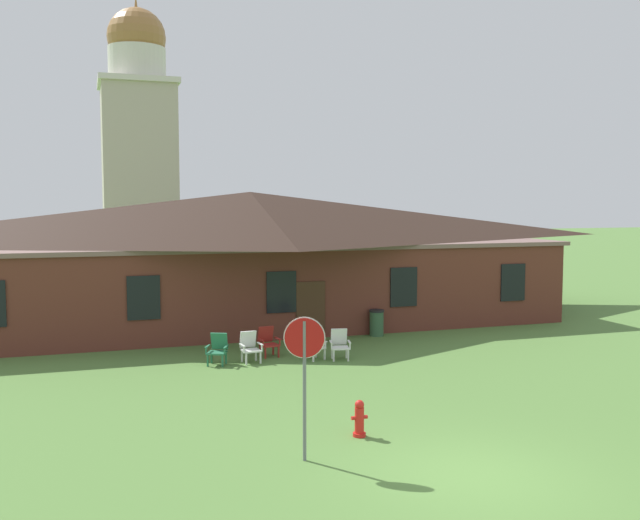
% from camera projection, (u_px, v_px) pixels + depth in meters
% --- Properties ---
extents(ground_plane, '(200.00, 200.00, 0.00)m').
position_uv_depth(ground_plane, '(473.00, 476.00, 12.83)').
color(ground_plane, '#517A38').
extents(brick_building, '(25.06, 10.40, 5.41)m').
position_uv_depth(brick_building, '(250.00, 254.00, 29.94)').
color(brick_building, brown).
rests_on(brick_building, ground).
extents(dome_tower, '(5.18, 5.18, 18.83)m').
position_uv_depth(dome_tower, '(139.00, 149.00, 47.77)').
color(dome_tower, '#BCB29E').
rests_on(dome_tower, ground).
extents(stop_sign, '(0.76, 0.30, 2.81)m').
position_uv_depth(stop_sign, '(304.00, 358.00, 13.45)').
color(stop_sign, slate).
rests_on(stop_sign, ground).
extents(lawn_chair_by_porch, '(0.80, 0.84, 0.96)m').
position_uv_depth(lawn_chair_by_porch, '(218.00, 348.00, 21.64)').
color(lawn_chair_by_porch, '#28704C').
rests_on(lawn_chair_by_porch, ground).
extents(lawn_chair_near_door, '(0.68, 0.71, 0.96)m').
position_uv_depth(lawn_chair_near_door, '(250.00, 346.00, 21.95)').
color(lawn_chair_near_door, silver).
rests_on(lawn_chair_near_door, ground).
extents(lawn_chair_left_end, '(0.70, 0.74, 0.96)m').
position_uv_depth(lawn_chair_left_end, '(268.00, 341.00, 22.78)').
color(lawn_chair_left_end, maroon).
rests_on(lawn_chair_left_end, ground).
extents(lawn_chair_middle, '(0.78, 0.82, 0.96)m').
position_uv_depth(lawn_chair_middle, '(312.00, 344.00, 22.35)').
color(lawn_chair_middle, silver).
rests_on(lawn_chair_middle, ground).
extents(lawn_chair_right_end, '(0.73, 0.77, 0.96)m').
position_uv_depth(lawn_chair_right_end, '(340.00, 344.00, 22.36)').
color(lawn_chair_right_end, silver).
rests_on(lawn_chair_right_end, ground).
extents(fire_hydrant, '(0.36, 0.28, 0.79)m').
position_uv_depth(fire_hydrant, '(359.00, 419.00, 14.99)').
color(fire_hydrant, red).
rests_on(fire_hydrant, ground).
extents(trash_bin, '(0.56, 0.56, 0.98)m').
position_uv_depth(trash_bin, '(377.00, 323.00, 26.24)').
color(trash_bin, '#335638').
rests_on(trash_bin, ground).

